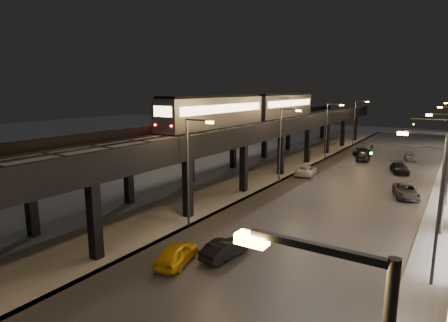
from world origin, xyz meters
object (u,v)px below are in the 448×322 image
Objects in this scene: car_mid_silver at (306,171)px; car_onc_dark at (406,192)px; car_near_white at (225,249)px; car_onc_white at (399,168)px; car_far_white at (362,151)px; subway_train at (254,108)px; car_mid_dark at (363,157)px; car_onc_red at (410,157)px; car_taxi at (177,254)px.

car_mid_silver is 13.15m from car_onc_dark.
car_near_white is 23.81m from car_onc_dark.
car_onc_white is (-2.31, 12.35, -0.01)m from car_onc_dark.
car_near_white is 0.89× the size of car_far_white.
subway_train is 8.60× the size of car_mid_dark.
car_onc_dark is 1.28× the size of car_onc_red.
car_near_white is 1.02× the size of car_onc_red.
subway_train is 9.12× the size of car_far_white.
subway_train is 33.10m from car_near_white.
car_mid_dark reaches higher than car_onc_white.
car_onc_red is at bearing -89.86° from car_near_white.
car_mid_dark is 1.01× the size of car_onc_white.
car_near_white is at bearing -125.73° from car_onc_dark.
car_taxi is 0.87× the size of car_mid_dark.
car_onc_red is at bearing 39.56° from subway_train.
car_near_white is 0.81× the size of car_mid_silver.
car_near_white is (2.19, 2.40, -0.05)m from car_taxi.
car_onc_white reaches higher than car_mid_silver.
car_far_white is 1.15× the size of car_onc_red.
car_far_white reaches higher than car_onc_red.
car_taxi reaches higher than car_mid_dark.
car_onc_red is (8.33, 47.79, -0.04)m from car_taxi.
car_taxi is 0.93× the size of car_far_white.
subway_train is at bearing -151.47° from car_onc_red.
car_mid_silver is 1.04× the size of car_onc_white.
car_onc_white is at bearing -92.08° from car_near_white.
car_near_white is at bearing -65.22° from subway_train.
car_onc_dark is at bearing -17.52° from subway_train.
car_onc_dark is (8.52, -18.99, 0.00)m from car_mid_dark.
car_onc_red is at bearing -113.06° from car_taxi.
car_taxi is 0.88× the size of car_onc_white.
car_far_white is at bearing -105.88° from car_mid_silver.
car_onc_dark reaches higher than car_onc_red.
car_far_white is (12.11, 16.94, -7.81)m from subway_train.
car_far_white is at bearing 54.44° from subway_train.
subway_train reaches higher than car_near_white.
car_taxi is (11.29, -31.58, -7.86)m from subway_train.
car_far_white is (-1.21, 4.84, 0.07)m from car_mid_dark.
car_onc_white is at bearing 15.60° from subway_train.
car_far_white is at bearing -104.15° from car_taxi.
car_onc_dark reaches higher than car_mid_silver.
car_mid_dark is 20.82m from car_onc_dark.
car_taxi is at bearing 55.51° from car_near_white.
car_near_white is 0.84× the size of car_onc_white.
car_near_white is 46.15m from car_far_white.
car_far_white is 25.75m from car_onc_dark.
car_far_white is (0.83, 48.53, 0.05)m from car_taxi.
car_near_white is 35.16m from car_onc_white.
car_onc_white is at bearing 85.46° from car_onc_dark.
subway_train is at bearing 147.34° from car_onc_dark.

